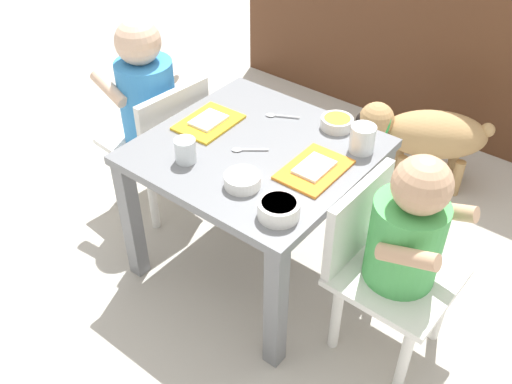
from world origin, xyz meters
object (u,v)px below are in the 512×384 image
Objects in this scene: water_cup_left at (362,140)px; cereal_bowl_right_side at (242,180)px; water_cup_right at (186,152)px; spoon_by_right_tray at (279,116)px; seated_child_right at (401,238)px; veggie_bowl_near at (279,209)px; cereal_bowl_left_side at (337,122)px; seated_child_left at (149,101)px; dog at (425,134)px; dining_table at (256,170)px; food_tray_left at (209,122)px; spoon_by_left_tray at (246,150)px; food_tray_right at (314,169)px.

cereal_bowl_right_side is at bearing -115.84° from water_cup_left.
water_cup_right is 0.33m from spoon_by_right_tray.
veggie_bowl_near is (-0.24, -0.17, 0.08)m from seated_child_right.
water_cup_left is 0.83× the size of cereal_bowl_left_side.
seated_child_left is at bearing 161.06° from cereal_bowl_right_side.
seated_child_left is 6.73× the size of veggie_bowl_near.
seated_child_right is 0.53m from spoon_by_right_tray.
dog is at bearing 92.35° from water_cup_left.
veggie_bowl_near is at bearing -14.56° from cereal_bowl_right_side.
cereal_bowl_left_side is (0.04, 0.37, -0.00)m from cereal_bowl_right_side.
dog is 0.89m from cereal_bowl_right_side.
water_cup_left is 0.35m from veggie_bowl_near.
cereal_bowl_left_side is at bearing 18.52° from spoon_by_right_tray.
water_cup_left is at bearing 35.84° from dining_table.
food_tray_left is at bearing -131.04° from spoon_by_right_tray.
food_tray_left reaches higher than spoon_by_right_tray.
seated_child_right is 0.47m from spoon_by_left_tray.
seated_child_right reaches higher than cereal_bowl_right_side.
spoon_by_right_tray is (0.41, 0.13, 0.03)m from seated_child_left.
food_tray_right is (-0.27, 0.03, 0.06)m from seated_child_right.
cereal_bowl_right_side is at bearing -18.94° from seated_child_left.
cereal_bowl_right_side is 0.34m from spoon_by_right_tray.
food_tray_right is at bearing -34.23° from spoon_by_right_tray.
dining_table is 0.30m from veggie_bowl_near.
food_tray_left is 0.30m from cereal_bowl_right_side.
spoon_by_right_tray is at bearing 100.00° from spoon_by_left_tray.
food_tray_right is at bearing 99.41° from veggie_bowl_near.
seated_child_left is 1.08× the size of seated_child_right.
water_cup_right is (-0.31, -0.85, 0.26)m from dog.
water_cup_left is at bearing 20.62° from food_tray_left.
water_cup_right is at bearing -120.42° from cereal_bowl_left_side.
water_cup_right is 0.69× the size of spoon_by_right_tray.
water_cup_left reaches higher than food_tray_right.
water_cup_left is 0.87× the size of spoon_by_left_tray.
dog is 4.75× the size of spoon_by_right_tray.
seated_child_left is at bearing 161.95° from veggie_bowl_near.
seated_child_right reaches higher than food_tray_right.
cereal_bowl_right_side is 1.01× the size of cereal_bowl_left_side.
dog is 0.91m from veggie_bowl_near.
water_cup_right is at bearing -135.90° from water_cup_left.
seated_child_right reaches higher than cereal_bowl_left_side.
dog is 4.50× the size of veggie_bowl_near.
seated_child_left is 7.35× the size of cereal_bowl_left_side.
spoon_by_right_tray is at bearing 79.54° from water_cup_right.
food_tray_left is at bearing 167.30° from spoon_by_left_tray.
seated_child_left reaches higher than dog.
dining_table is 0.26m from cereal_bowl_left_side.
spoon_by_right_tray is at bearing 48.96° from food_tray_left.
food_tray_left is (0.27, -0.02, 0.04)m from seated_child_left.
seated_child_left reaches higher than food_tray_right.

